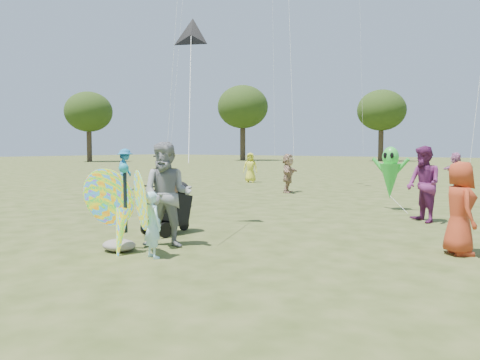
% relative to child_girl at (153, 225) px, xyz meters
% --- Properties ---
extents(ground, '(160.00, 160.00, 0.00)m').
position_rel_child_girl_xyz_m(ground, '(0.38, 0.61, -0.52)').
color(ground, '#51592B').
rests_on(ground, ground).
extents(child_girl, '(0.43, 0.34, 1.04)m').
position_rel_child_girl_xyz_m(child_girl, '(0.00, 0.00, 0.00)').
color(child_girl, '#ADE8F5').
rests_on(child_girl, ground).
extents(adult_man, '(1.10, 1.03, 1.81)m').
position_rel_child_girl_xyz_m(adult_man, '(-0.35, 0.70, 0.39)').
color(adult_man, gray).
rests_on(adult_man, ground).
extents(grey_bag, '(0.60, 0.49, 0.19)m').
position_rel_child_girl_xyz_m(grey_bag, '(-0.81, 0.02, -0.42)').
color(grey_bag, gray).
rests_on(grey_bag, ground).
extents(crowd_a, '(0.79, 0.87, 1.50)m').
position_rel_child_girl_xyz_m(crowd_a, '(3.86, 2.97, 0.23)').
color(crowd_a, '#A9361B').
rests_on(crowd_a, ground).
extents(crowd_b, '(0.84, 1.19, 1.68)m').
position_rel_child_girl_xyz_m(crowd_b, '(-4.19, 4.60, 0.32)').
color(crowd_b, black).
rests_on(crowd_b, ground).
extents(crowd_d, '(0.80, 1.44, 1.48)m').
position_rel_child_girl_xyz_m(crowd_d, '(-3.39, 10.44, 0.22)').
color(crowd_d, tan).
rests_on(crowd_d, ground).
extents(crowd_e, '(1.07, 1.07, 1.75)m').
position_rel_child_girl_xyz_m(crowd_e, '(2.58, 6.01, 0.36)').
color(crowd_e, '#6B235B').
rests_on(crowd_e, ground).
extents(crowd_g, '(0.84, 0.72, 1.45)m').
position_rel_child_girl_xyz_m(crowd_g, '(-7.45, 13.98, 0.21)').
color(crowd_g, yellow).
rests_on(crowd_g, ground).
extents(crowd_i, '(1.08, 1.24, 1.66)m').
position_rel_child_girl_xyz_m(crowd_i, '(-9.29, 7.65, 0.31)').
color(crowd_i, '#227AB8').
rests_on(crowd_i, ground).
extents(crowd_j, '(0.76, 1.46, 1.51)m').
position_rel_child_girl_xyz_m(crowd_j, '(1.39, 16.47, 0.24)').
color(crowd_j, '#B16596').
rests_on(crowd_j, ground).
extents(jogging_stroller, '(0.61, 1.10, 1.09)m').
position_rel_child_girl_xyz_m(jogging_stroller, '(-1.20, 1.67, 0.09)').
color(jogging_stroller, black).
rests_on(jogging_stroller, ground).
extents(butterfly_kite, '(1.74, 0.75, 1.67)m').
position_rel_child_girl_xyz_m(butterfly_kite, '(-0.60, -0.07, 0.20)').
color(butterfly_kite, '#FF4928').
rests_on(butterfly_kite, ground).
extents(delta_kite_rig, '(1.86, 2.04, 3.02)m').
position_rel_child_girl_xyz_m(delta_kite_rig, '(-1.34, 2.50, 3.52)').
color(delta_kite_rig, black).
rests_on(delta_kite_rig, ground).
extents(alien_kite, '(1.12, 0.69, 1.74)m').
position_rel_child_girl_xyz_m(alien_kite, '(1.31, 7.68, 0.45)').
color(alien_kite, green).
rests_on(alien_kite, ground).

